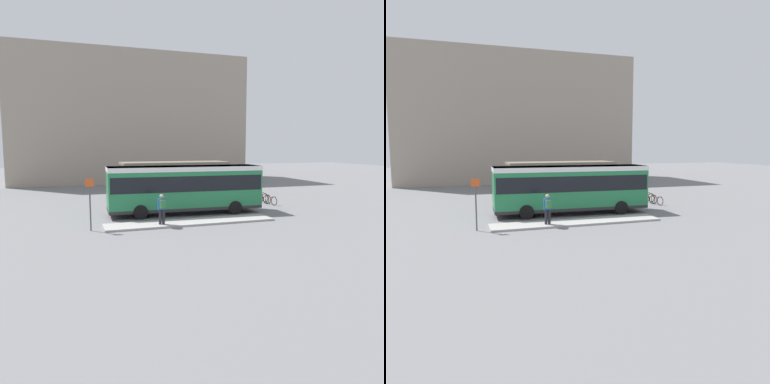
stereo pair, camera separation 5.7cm
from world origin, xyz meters
The scene contains 11 objects.
ground_plane centered at (0.00, 0.00, 0.00)m, with size 120.00×120.00×0.00m, color slate.
curb_island centered at (-0.60, -3.15, 0.06)m, with size 10.15×1.80×0.12m.
city_bus centered at (0.01, 0.00, 1.87)m, with size 10.30×2.96×3.20m.
pedestrian_waiting centered at (-2.44, -3.46, 1.11)m, with size 0.42×0.44×1.72m.
bicycle_red centered at (7.40, 1.52, 0.35)m, with size 0.48×1.61×0.70m.
bicycle_white centered at (7.38, 2.38, 0.38)m, with size 0.48×1.74×0.75m.
bicycle_orange centered at (7.60, 3.24, 0.38)m, with size 0.48×1.74×0.75m.
station_shelter centered at (1.13, 6.45, 3.05)m, with size 8.91×2.85×3.20m.
potted_planter_near_shelter centered at (2.54, 4.34, 0.66)m, with size 0.91×0.91×1.28m.
platform_sign centered at (-6.34, -3.30, 1.56)m, with size 0.44×0.08×2.80m.
station_building centered at (0.44, 25.96, 7.81)m, with size 28.41×11.37×15.62m.
Camera 1 is at (-7.46, -23.73, 4.59)m, focal length 35.00 mm.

